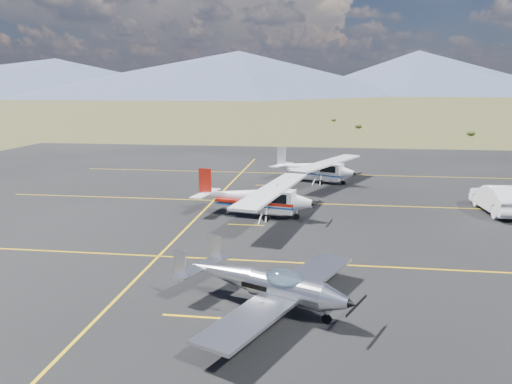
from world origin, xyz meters
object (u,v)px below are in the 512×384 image
(aircraft_low_wing, at_px, (269,284))
(aircraft_cessna, at_px, (256,197))
(aircraft_plain, at_px, (315,168))
(sedan, at_px, (499,199))

(aircraft_low_wing, distance_m, aircraft_cessna, 12.19)
(aircraft_low_wing, height_order, aircraft_plain, aircraft_plain)
(aircraft_cessna, bearing_deg, aircraft_plain, 85.11)
(aircraft_low_wing, height_order, aircraft_cessna, aircraft_cessna)
(sedan, bearing_deg, aircraft_cessna, 7.10)
(aircraft_low_wing, xyz_separation_m, aircraft_plain, (1.03, 22.97, 0.24))
(aircraft_cessna, bearing_deg, sedan, 22.05)
(aircraft_plain, height_order, sedan, aircraft_plain)
(aircraft_low_wing, xyz_separation_m, aircraft_cessna, (-2.10, 12.00, 0.28))
(aircraft_low_wing, bearing_deg, aircraft_cessna, 123.83)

